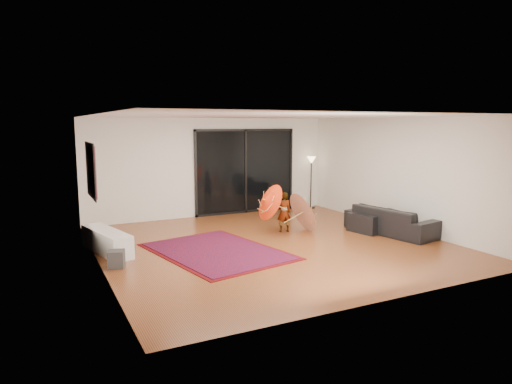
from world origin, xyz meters
TOP-DOWN VIEW (x-y plane):
  - floor at (0.00, 0.00)m, footprint 7.00×7.00m
  - ceiling at (0.00, 0.00)m, footprint 7.00×7.00m
  - wall_back at (0.00, 3.50)m, footprint 7.00×0.00m
  - wall_front at (0.00, -3.50)m, footprint 7.00×0.00m
  - wall_left at (-3.50, 0.00)m, footprint 0.00×7.00m
  - wall_right at (3.50, 0.00)m, footprint 0.00×7.00m
  - sliding_door at (1.00, 3.47)m, footprint 3.06×0.07m
  - painting at (-3.46, 1.00)m, footprint 0.04×1.28m
  - media_console at (-3.25, 0.92)m, footprint 0.79×1.68m
  - speaker at (-3.25, -0.17)m, footprint 0.35×0.35m
  - persian_rug at (-1.27, -0.02)m, footprint 2.66×3.32m
  - sofa at (2.95, -0.37)m, footprint 1.21×2.28m
  - ottoman at (2.64, 0.01)m, footprint 0.91×0.91m
  - floor_lamp at (3.10, 3.25)m, footprint 0.27×0.27m
  - child at (0.79, 0.88)m, footprint 0.38×0.28m
  - parasol_orange at (0.24, 0.83)m, footprint 0.54×0.88m
  - parasol_white at (1.39, 0.73)m, footprint 0.56×1.00m

SIDE VIEW (x-z plane):
  - floor at x=0.00m, z-range 0.00..0.00m
  - persian_rug at x=-1.27m, z-range 0.00..0.02m
  - speaker at x=-3.25m, z-range 0.00..0.31m
  - ottoman at x=2.64m, z-range 0.00..0.44m
  - media_console at x=-3.25m, z-range 0.00..0.45m
  - sofa at x=2.95m, z-range 0.00..0.63m
  - child at x=0.79m, z-range 0.00..0.95m
  - parasol_white at x=1.39m, z-range 0.01..1.00m
  - parasol_orange at x=0.24m, z-range 0.29..1.18m
  - sliding_door at x=1.00m, z-range 0.00..2.40m
  - floor_lamp at x=3.10m, z-range 0.45..2.02m
  - wall_back at x=0.00m, z-range -2.15..4.85m
  - wall_front at x=0.00m, z-range -2.15..4.85m
  - wall_left at x=-3.50m, z-range -2.15..4.85m
  - wall_right at x=3.50m, z-range -2.15..4.85m
  - painting at x=-3.46m, z-range 1.11..2.19m
  - ceiling at x=0.00m, z-range 2.70..2.70m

